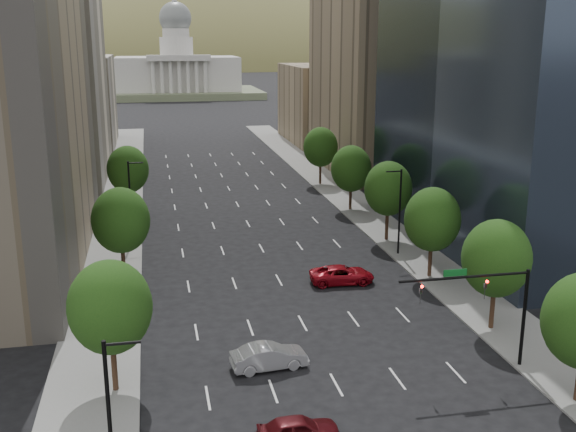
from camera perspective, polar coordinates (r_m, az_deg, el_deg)
sidewalk_left at (r=72.01m, az=-14.52°, el=-3.31°), size 6.00×200.00×0.15m
sidewalk_right at (r=76.61m, az=9.28°, el=-1.92°), size 6.00×200.00×0.15m
midrise_cream_left at (r=112.43m, az=-19.04°, el=11.81°), size 14.00×30.00×35.00m
filler_left at (r=145.72m, az=-17.18°, el=9.11°), size 14.00×26.00×18.00m
parking_tan_right at (r=114.51m, az=7.00°, el=11.28°), size 14.00×30.00×30.00m
filler_right at (r=146.65m, az=2.82°, el=9.39°), size 14.00×26.00×16.00m
tree_right_1 at (r=53.54m, az=17.04°, el=-3.42°), size 5.20×5.20×8.75m
tree_right_2 at (r=63.89m, az=11.99°, el=-0.28°), size 5.20×5.20×8.61m
tree_right_3 at (r=74.65m, az=8.39°, el=2.28°), size 5.20×5.20×8.89m
tree_right_4 at (r=87.74m, az=5.30°, el=3.97°), size 5.20×5.20×8.46m
tree_right_5 at (r=102.88m, az=2.74°, el=5.79°), size 5.20×5.20×8.75m
tree_left_0 at (r=43.69m, az=-14.68°, el=-7.40°), size 5.20×5.20×8.75m
tree_left_1 at (r=62.61m, az=-13.83°, el=-0.36°), size 5.20×5.20×8.97m
tree_left_2 at (r=88.03m, az=-13.26°, el=3.82°), size 5.20×5.20×8.68m
streetlight_rn at (r=70.14m, az=9.29°, el=0.55°), size 1.70×0.20×9.00m
streetlight_ls at (r=33.29m, az=-14.58°, el=-16.56°), size 1.70×0.20×9.00m
streetlight_ln at (r=75.47m, az=-13.02°, el=1.38°), size 1.70×0.20×9.00m
traffic_signal at (r=47.17m, az=16.69°, el=-6.62°), size 9.12×0.40×7.38m
capitol at (r=258.76m, az=-9.23°, el=11.71°), size 60.00×40.00×35.20m
foothills at (r=612.50m, az=-7.26°, el=9.14°), size 720.00×413.00×263.00m
car_maroon at (r=39.55m, az=0.86°, el=-17.46°), size 4.68×2.00×1.58m
car_silver at (r=47.17m, az=-1.59°, el=-11.68°), size 5.39×2.35×1.72m
car_red_far at (r=62.57m, az=4.54°, el=-4.92°), size 6.01×3.00×1.64m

